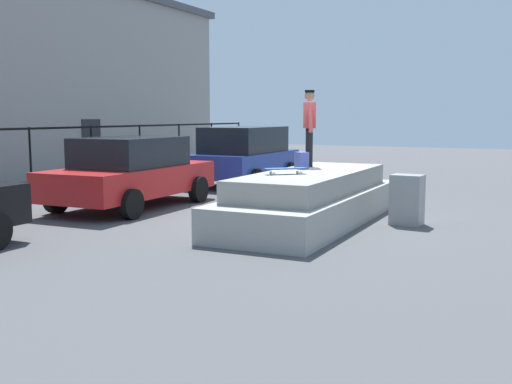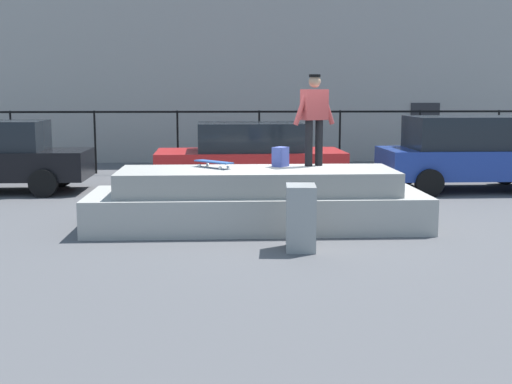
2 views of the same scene
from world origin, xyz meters
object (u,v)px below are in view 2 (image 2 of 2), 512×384
object	(u,v)px
skateboarder	(314,113)
skateboard	(214,162)
car_red_sedan_mid	(250,156)
car_blue_hatchback_far	(471,151)
backpack	(280,157)
utility_box	(301,218)

from	to	relation	value
skateboarder	skateboard	world-z (taller)	skateboarder
car_red_sedan_mid	car_blue_hatchback_far	bearing A→B (deg)	-2.74
car_red_sedan_mid	backpack	bearing A→B (deg)	-84.69
skateboard	car_blue_hatchback_far	world-z (taller)	car_blue_hatchback_far
skateboard	backpack	bearing A→B (deg)	7.46
car_red_sedan_mid	utility_box	world-z (taller)	car_red_sedan_mid
skateboard	backpack	xyz separation A→B (m)	(1.21, 0.16, 0.08)
skateboarder	car_blue_hatchback_far	size ratio (longest dim) A/B	0.39
skateboard	utility_box	size ratio (longest dim) A/B	0.75
car_red_sedan_mid	skateboarder	bearing A→B (deg)	-76.13
skateboard	skateboarder	bearing A→B (deg)	7.11
backpack	car_blue_hatchback_far	xyz separation A→B (m)	(4.97, 3.86, -0.26)
car_blue_hatchback_far	utility_box	bearing A→B (deg)	-128.77
skateboarder	utility_box	bearing A→B (deg)	-102.51
skateboard	backpack	world-z (taller)	backpack
car_red_sedan_mid	car_blue_hatchback_far	xyz separation A→B (m)	(5.36, -0.26, 0.10)
skateboarder	backpack	size ratio (longest dim) A/B	4.67
car_blue_hatchback_far	car_red_sedan_mid	bearing A→B (deg)	177.26
skateboarder	utility_box	xyz separation A→B (m)	(-0.50, -2.26, -1.50)
car_blue_hatchback_far	backpack	bearing A→B (deg)	-142.18
car_blue_hatchback_far	skateboarder	bearing A→B (deg)	-138.97
backpack	skateboarder	bearing A→B (deg)	134.70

